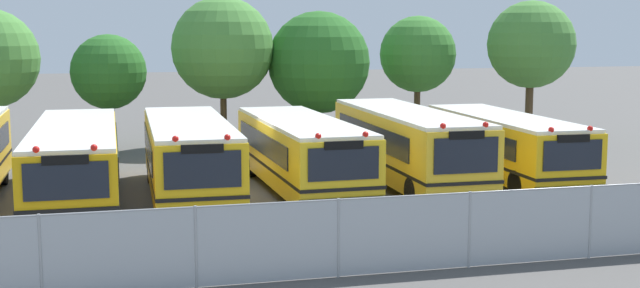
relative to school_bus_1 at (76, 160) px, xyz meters
The scene contains 13 objects.
ground_plane 5.61m from the school_bus_1, ahead, with size 160.00×160.00×0.00m, color #514F4C.
school_bus_1 is the anchor object (origin of this frame).
school_bus_2 3.53m from the school_bus_1, ahead, with size 2.74×10.08×2.68m.
school_bus_3 7.33m from the school_bus_1, ahead, with size 2.82×9.99×2.57m.
school_bus_4 11.10m from the school_bus_1, ahead, with size 2.59×10.47×2.78m.
school_bus_5 14.77m from the school_bus_1, ahead, with size 2.62×9.58×2.52m.
tree_2 11.50m from the school_bus_1, 84.79° to the left, with size 3.34×3.34×5.23m.
tree_3 13.44m from the school_bus_1, 61.67° to the left, with size 4.72×4.72×6.94m.
tree_4 15.85m from the school_bus_1, 45.82° to the left, with size 4.83×4.83×6.30m.
tree_5 20.12m from the school_bus_1, 36.76° to the left, with size 3.78×3.78×6.11m.
tree_6 22.97m from the school_bus_1, 24.03° to the left, with size 4.18×4.18×6.81m.
chainlink_fence 11.40m from the school_bus_1, 58.94° to the right, with size 25.07×0.07×1.78m.
traffic_cone 13.52m from the school_bus_1, 37.68° to the right, with size 0.38×0.38×0.51m, color #EA5914.
Camera 1 is at (-4.38, -26.96, 5.47)m, focal length 46.71 mm.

